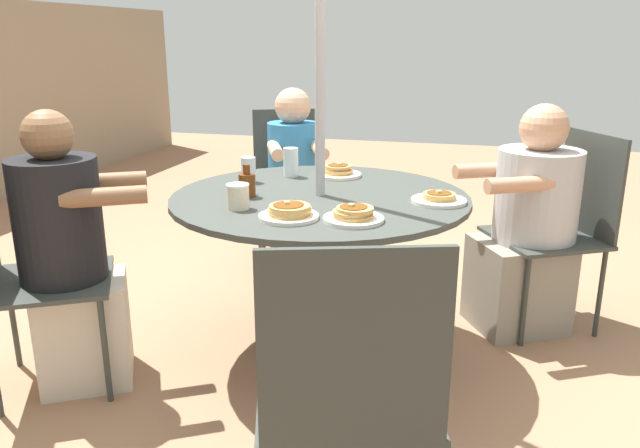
% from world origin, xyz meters
% --- Properties ---
extents(ground_plane, '(12.00, 12.00, 0.00)m').
position_xyz_m(ground_plane, '(0.00, 0.00, 0.00)').
color(ground_plane, '#9E7051').
extents(patio_table, '(1.29, 1.29, 0.73)m').
position_xyz_m(patio_table, '(0.00, 0.00, 0.61)').
color(patio_table, '#383D38').
rests_on(patio_table, ground).
extents(umbrella_pole, '(0.04, 0.04, 2.20)m').
position_xyz_m(umbrella_pole, '(0.00, 0.00, 1.10)').
color(umbrella_pole, '#ADADB2').
rests_on(umbrella_pole, ground).
extents(patio_chair_north, '(0.62, 0.62, 0.96)m').
position_xyz_m(patio_chair_north, '(1.12, 0.49, 0.54)').
color(patio_chair_north, '#333833').
rests_on(patio_chair_north, ground).
extents(diner_north, '(0.56, 0.47, 1.11)m').
position_xyz_m(diner_north, '(0.95, 0.42, 0.52)').
color(diner_north, '#3D3D42').
rests_on(diner_north, ground).
extents(patio_chair_east, '(0.64, 0.64, 0.96)m').
position_xyz_m(patio_chair_east, '(-0.62, 1.05, 0.54)').
color(patio_chair_east, '#333833').
rests_on(patio_chair_east, ground).
extents(diner_east, '(0.52, 0.57, 1.13)m').
position_xyz_m(diner_east, '(-0.53, 0.89, 0.52)').
color(diner_east, beige).
rests_on(diner_east, ground).
extents(patio_chair_south, '(0.59, 0.59, 0.96)m').
position_xyz_m(patio_chair_south, '(-1.16, -0.39, 0.54)').
color(patio_chair_south, '#333833').
rests_on(patio_chair_south, ground).
extents(patio_chair_west, '(0.64, 0.64, 0.96)m').
position_xyz_m(patio_chair_west, '(0.59, -1.07, 0.54)').
color(patio_chair_west, '#333833').
rests_on(patio_chair_west, ground).
extents(diner_west, '(0.57, 0.62, 1.10)m').
position_xyz_m(diner_west, '(0.50, -0.90, 0.49)').
color(diner_west, gray).
rests_on(diner_west, ground).
extents(pancake_plate_a, '(0.23, 0.23, 0.05)m').
position_xyz_m(pancake_plate_a, '(0.01, -0.51, 0.75)').
color(pancake_plate_a, silver).
rests_on(pancake_plate_a, patio_table).
extents(pancake_plate_b, '(0.23, 0.23, 0.06)m').
position_xyz_m(pancake_plate_b, '(-0.38, 0.02, 0.76)').
color(pancake_plate_b, silver).
rests_on(pancake_plate_b, patio_table).
extents(pancake_plate_c, '(0.23, 0.23, 0.07)m').
position_xyz_m(pancake_plate_c, '(-0.35, -0.22, 0.76)').
color(pancake_plate_c, silver).
rests_on(pancake_plate_c, patio_table).
extents(pancake_plate_d, '(0.23, 0.23, 0.07)m').
position_xyz_m(pancake_plate_d, '(0.39, 0.01, 0.76)').
color(pancake_plate_d, silver).
rests_on(pancake_plate_d, patio_table).
extents(syrup_bottle, '(0.09, 0.07, 0.14)m').
position_xyz_m(syrup_bottle, '(-0.11, 0.29, 0.79)').
color(syrup_bottle, '#602D0F').
rests_on(syrup_bottle, patio_table).
extents(coffee_cup, '(0.09, 0.09, 0.10)m').
position_xyz_m(coffee_cup, '(-0.30, 0.25, 0.79)').
color(coffee_cup, beige).
rests_on(coffee_cup, patio_table).
extents(drinking_glass_a, '(0.07, 0.07, 0.14)m').
position_xyz_m(drinking_glass_a, '(0.33, 0.24, 0.80)').
color(drinking_glass_a, silver).
rests_on(drinking_glass_a, patio_table).
extents(drinking_glass_b, '(0.07, 0.07, 0.12)m').
position_xyz_m(drinking_glass_b, '(0.16, 0.39, 0.79)').
color(drinking_glass_b, silver).
rests_on(drinking_glass_b, patio_table).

